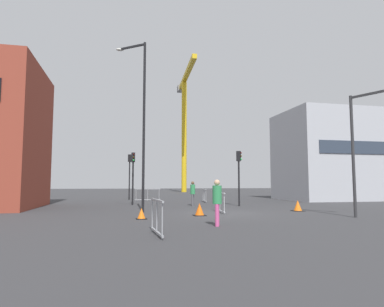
{
  "coord_description": "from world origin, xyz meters",
  "views": [
    {
      "loc": [
        -5.25,
        -16.86,
        1.58
      ],
      "look_at": [
        0.0,
        7.53,
        3.79
      ],
      "focal_mm": 31.23,
      "sensor_mm": 36.0,
      "label": 1
    }
  ],
  "objects_px": {
    "streetlamp_tall": "(141,113)",
    "traffic_light_near": "(130,169)",
    "traffic_light_median": "(133,169)",
    "traffic_cone_on_verge": "(141,214)",
    "traffic_cone_by_barrier": "(200,210)",
    "streetlamp_short": "(360,141)",
    "construction_crane": "(185,113)",
    "traffic_light_island": "(239,169)",
    "traffic_cone_orange": "(298,206)",
    "pedestrian_walking": "(193,192)",
    "pedestrian_waiting": "(217,199)"
  },
  "relations": [
    {
      "from": "streetlamp_tall",
      "to": "traffic_cone_orange",
      "type": "xyz_separation_m",
      "value": [
        8.79,
        -0.95,
        -5.14
      ]
    },
    {
      "from": "streetlamp_tall",
      "to": "traffic_cone_on_verge",
      "type": "bearing_deg",
      "value": -91.92
    },
    {
      "from": "traffic_light_near",
      "to": "traffic_cone_on_verge",
      "type": "relative_size",
      "value": 8.83
    },
    {
      "from": "streetlamp_tall",
      "to": "traffic_cone_by_barrier",
      "type": "distance_m",
      "value": 6.28
    },
    {
      "from": "traffic_light_island",
      "to": "pedestrian_walking",
      "type": "xyz_separation_m",
      "value": [
        -3.05,
        1.07,
        -1.58
      ]
    },
    {
      "from": "traffic_light_median",
      "to": "traffic_light_island",
      "type": "bearing_deg",
      "value": -20.23
    },
    {
      "from": "pedestrian_waiting",
      "to": "traffic_cone_on_verge",
      "type": "height_order",
      "value": "pedestrian_waiting"
    },
    {
      "from": "construction_crane",
      "to": "pedestrian_waiting",
      "type": "bearing_deg",
      "value": -99.33
    },
    {
      "from": "streetlamp_tall",
      "to": "streetlamp_short",
      "type": "bearing_deg",
      "value": -27.29
    },
    {
      "from": "traffic_light_median",
      "to": "traffic_cone_orange",
      "type": "xyz_separation_m",
      "value": [
        8.94,
        -7.21,
        -2.27
      ]
    },
    {
      "from": "traffic_light_island",
      "to": "pedestrian_waiting",
      "type": "xyz_separation_m",
      "value": [
        -4.52,
        -9.95,
        -1.57
      ]
    },
    {
      "from": "traffic_light_near",
      "to": "traffic_light_median",
      "type": "relative_size",
      "value": 1.13
    },
    {
      "from": "construction_crane",
      "to": "traffic_light_near",
      "type": "xyz_separation_m",
      "value": [
        -10.08,
        -24.84,
        -11.09
      ]
    },
    {
      "from": "streetlamp_short",
      "to": "traffic_cone_on_verge",
      "type": "height_order",
      "value": "streetlamp_short"
    },
    {
      "from": "traffic_light_near",
      "to": "pedestrian_walking",
      "type": "height_order",
      "value": "traffic_light_near"
    },
    {
      "from": "construction_crane",
      "to": "traffic_light_island",
      "type": "distance_m",
      "value": 37.14
    },
    {
      "from": "construction_crane",
      "to": "traffic_cone_on_verge",
      "type": "bearing_deg",
      "value": -103.33
    },
    {
      "from": "streetlamp_tall",
      "to": "traffic_light_near",
      "type": "height_order",
      "value": "streetlamp_tall"
    },
    {
      "from": "traffic_light_island",
      "to": "traffic_light_median",
      "type": "bearing_deg",
      "value": 159.77
    },
    {
      "from": "traffic_light_near",
      "to": "streetlamp_tall",
      "type": "bearing_deg",
      "value": -89.23
    },
    {
      "from": "streetlamp_tall",
      "to": "traffic_cone_by_barrier",
      "type": "relative_size",
      "value": 15.65
    },
    {
      "from": "traffic_light_median",
      "to": "traffic_cone_on_verge",
      "type": "height_order",
      "value": "traffic_light_median"
    },
    {
      "from": "traffic_cone_orange",
      "to": "traffic_cone_on_verge",
      "type": "xyz_separation_m",
      "value": [
        -8.9,
        -2.38,
        -0.06
      ]
    },
    {
      "from": "traffic_light_median",
      "to": "traffic_cone_on_verge",
      "type": "relative_size",
      "value": 7.79
    },
    {
      "from": "construction_crane",
      "to": "traffic_cone_orange",
      "type": "xyz_separation_m",
      "value": [
        -1.1,
        -39.81,
        -13.67
      ]
    },
    {
      "from": "streetlamp_short",
      "to": "traffic_cone_by_barrier",
      "type": "relative_size",
      "value": 9.49
    },
    {
      "from": "streetlamp_tall",
      "to": "traffic_light_median",
      "type": "bearing_deg",
      "value": 91.4
    },
    {
      "from": "traffic_light_near",
      "to": "traffic_light_island",
      "type": "xyz_separation_m",
      "value": [
        7.18,
        -10.38,
        -0.3
      ]
    },
    {
      "from": "streetlamp_tall",
      "to": "traffic_cone_orange",
      "type": "distance_m",
      "value": 10.22
    },
    {
      "from": "traffic_cone_orange",
      "to": "pedestrian_waiting",
      "type": "bearing_deg",
      "value": -139.65
    },
    {
      "from": "construction_crane",
      "to": "streetlamp_short",
      "type": "bearing_deg",
      "value": -90.22
    },
    {
      "from": "streetlamp_short",
      "to": "construction_crane",
      "type": "bearing_deg",
      "value": 89.78
    },
    {
      "from": "pedestrian_waiting",
      "to": "traffic_light_median",
      "type": "bearing_deg",
      "value": 101.77
    },
    {
      "from": "traffic_light_median",
      "to": "traffic_light_island",
      "type": "distance_m",
      "value": 7.61
    },
    {
      "from": "traffic_cone_by_barrier",
      "to": "traffic_cone_on_verge",
      "type": "xyz_separation_m",
      "value": [
        -2.86,
        -0.99,
        -0.06
      ]
    },
    {
      "from": "streetlamp_short",
      "to": "traffic_light_median",
      "type": "xyz_separation_m",
      "value": [
        -9.87,
        11.27,
        -0.97
      ]
    },
    {
      "from": "traffic_light_island",
      "to": "streetlamp_tall",
      "type": "bearing_deg",
      "value": -152.55
    },
    {
      "from": "traffic_light_island",
      "to": "traffic_cone_by_barrier",
      "type": "bearing_deg",
      "value": -125.36
    },
    {
      "from": "streetlamp_tall",
      "to": "pedestrian_walking",
      "type": "xyz_separation_m",
      "value": [
        3.94,
        4.7,
        -4.44
      ]
    },
    {
      "from": "streetlamp_short",
      "to": "traffic_light_near",
      "type": "relative_size",
      "value": 1.33
    },
    {
      "from": "traffic_cone_on_verge",
      "to": "pedestrian_walking",
      "type": "bearing_deg",
      "value": 63.23
    },
    {
      "from": "traffic_light_near",
      "to": "traffic_cone_on_verge",
      "type": "distance_m",
      "value": 17.55
    },
    {
      "from": "traffic_light_near",
      "to": "traffic_light_median",
      "type": "distance_m",
      "value": 7.75
    },
    {
      "from": "traffic_light_near",
      "to": "traffic_cone_by_barrier",
      "type": "relative_size",
      "value": 7.14
    },
    {
      "from": "streetlamp_tall",
      "to": "traffic_light_median",
      "type": "distance_m",
      "value": 6.89
    },
    {
      "from": "pedestrian_walking",
      "to": "traffic_cone_orange",
      "type": "relative_size",
      "value": 2.75
    },
    {
      "from": "pedestrian_waiting",
      "to": "traffic_cone_on_verge",
      "type": "relative_size",
      "value": 3.51
    },
    {
      "from": "streetlamp_tall",
      "to": "traffic_light_median",
      "type": "xyz_separation_m",
      "value": [
        -0.15,
        6.26,
        -2.86
      ]
    },
    {
      "from": "pedestrian_walking",
      "to": "traffic_cone_orange",
      "type": "height_order",
      "value": "pedestrian_walking"
    },
    {
      "from": "construction_crane",
      "to": "traffic_light_median",
      "type": "relative_size",
      "value": 5.43
    }
  ]
}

